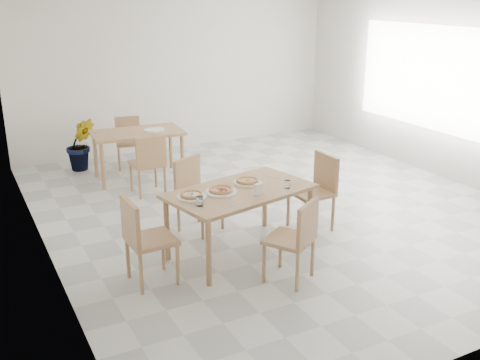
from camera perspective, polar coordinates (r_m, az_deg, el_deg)
name	(u,v)px	position (r m, az deg, el deg)	size (l,w,h in m)	color
room	(433,78)	(9.34, 19.00, 9.77)	(7.28, 7.00, 7.00)	silver
main_table	(240,196)	(6.12, 0.00, -1.66)	(1.72, 1.20, 0.75)	tan
chair_south	(297,235)	(5.61, 5.78, -5.62)	(0.59, 0.59, 0.87)	#A67753
chair_north	(195,189)	(6.81, -4.62, -0.92)	(0.59, 0.59, 0.89)	#A67753
chair_west	(143,235)	(5.60, -9.84, -5.57)	(0.46, 0.46, 0.91)	#A67753
chair_east	(317,186)	(6.89, 7.86, -0.63)	(0.46, 0.46, 0.93)	#A67753
plate_margherita	(247,183)	(6.28, 0.76, -0.27)	(0.31, 0.31, 0.02)	white
plate_mushroom	(192,197)	(5.87, -4.92, -1.72)	(0.32, 0.32, 0.02)	white
plate_pepperoni	(221,192)	(6.00, -1.94, -1.21)	(0.34, 0.34, 0.02)	white
pizza_margherita	(247,181)	(6.27, 0.76, -0.07)	(0.30, 0.30, 0.03)	#E1AA6A
pizza_mushroom	(192,195)	(5.87, -4.93, -1.51)	(0.31, 0.31, 0.03)	#E1AA6A
pizza_pepperoni	(221,190)	(5.99, -1.94, -1.00)	(0.33, 0.33, 0.03)	#E1AA6A
tumbler_a	(200,201)	(5.64, -4.11, -2.15)	(0.07, 0.07, 0.10)	white
tumbler_b	(287,184)	(6.14, 4.82, -0.43)	(0.07, 0.07, 0.09)	white
napkin_holder	(258,190)	(5.90, 1.89, -1.00)	(0.13, 0.09, 0.13)	silver
fork_a	(231,203)	(5.71, -0.96, -2.34)	(0.01, 0.16, 0.01)	silver
fork_b	(273,177)	(6.49, 3.34, 0.28)	(0.01, 0.17, 0.01)	silver
second_table	(138,137)	(8.76, -10.36, 4.28)	(1.41, 0.88, 0.75)	#A67753
chair_back_s	(149,161)	(8.03, -9.23, 1.96)	(0.45, 0.45, 0.89)	#A67753
chair_back_n	(128,138)	(9.47, -11.28, 4.18)	(0.49, 0.49, 0.82)	#A67753
plate_empty	(154,130)	(8.76, -8.70, 5.07)	(0.32, 0.32, 0.02)	white
potted_plant	(81,144)	(9.45, -15.86, 3.52)	(0.47, 0.38, 0.86)	#1D621E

